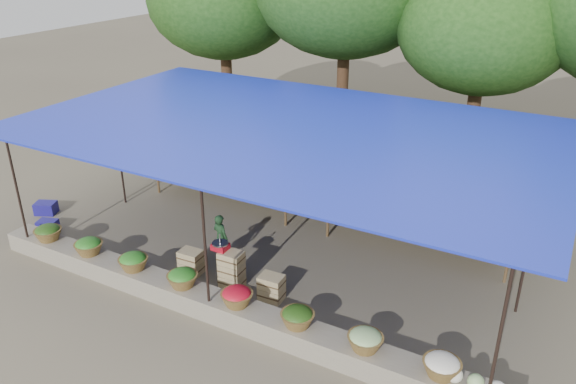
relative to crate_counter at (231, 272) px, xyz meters
The scene contains 16 objects.
ground 1.88m from the crate_counter, 81.71° to the left, with size 60.00×60.00×0.00m, color #645B4A.
stone_curb 0.96m from the crate_counter, 73.78° to the right, with size 10.60×0.55×0.40m, color gray.
stall_canopy 3.04m from the crate_counter, 81.99° to the left, with size 10.80×6.60×2.82m.
produce_baskets 0.97m from the crate_counter, 79.69° to the right, with size 8.98×0.58×0.34m.
netting_backdrop 5.08m from the crate_counter, 86.93° to the left, with size 10.60×0.06×2.50m, color #1A4217.
tree_row 9.09m from the crate_counter, 84.45° to the left, with size 16.51×5.50×7.12m.
fruit_table_left 3.89m from the crate_counter, 124.95° to the left, with size 4.21×0.95×0.93m.
fruit_table_right 4.23m from the crate_counter, 48.91° to the left, with size 4.21×0.95×0.93m.
crate_counter is the anchor object (origin of this frame).
weighing_scale 0.58m from the crate_counter, behind, with size 0.32×0.32×0.34m.
vendor_seated 1.04m from the crate_counter, 135.32° to the left, with size 0.39×0.26×1.07m, color #19371D.
customer_left 4.73m from the crate_counter, 125.74° to the left, with size 0.73×0.57×1.50m, color slate.
customer_mid 4.09m from the crate_counter, 83.95° to the left, with size 0.97×0.56×1.51m, color slate.
customer_right 5.96m from the crate_counter, 45.42° to the left, with size 1.08×0.45×1.84m, color slate.
blue_crate_front 5.03m from the crate_counter, behind, with size 0.44×0.31×0.26m, color navy.
blue_crate_back 5.82m from the crate_counter, behind, with size 0.49×0.35×0.29m, color navy.
Camera 1 is at (5.20, -9.44, 6.33)m, focal length 35.00 mm.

